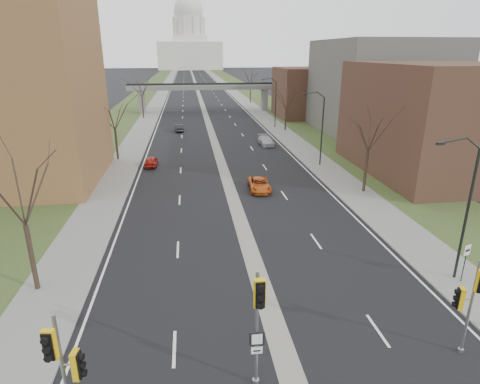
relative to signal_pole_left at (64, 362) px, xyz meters
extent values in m
plane|color=black|center=(8.39, 2.02, -3.28)|extent=(700.00, 700.00, 0.00)
cube|color=black|center=(8.39, 152.02, -3.28)|extent=(20.00, 600.00, 0.01)
cube|color=gray|center=(8.39, 152.02, -3.28)|extent=(1.20, 600.00, 0.02)
cube|color=gray|center=(20.39, 152.02, -3.22)|extent=(4.00, 600.00, 0.12)
cube|color=gray|center=(-3.61, 152.02, -3.22)|extent=(4.00, 600.00, 0.12)
cube|color=#2F431F|center=(26.39, 152.02, -3.23)|extent=(8.00, 600.00, 0.10)
cube|color=#2F431F|center=(-9.61, 152.02, -3.23)|extent=(8.00, 600.00, 0.10)
cube|color=#533526|center=(32.39, 30.02, 2.72)|extent=(16.00, 20.00, 12.00)
cube|color=#616059|center=(36.39, 54.02, 4.22)|extent=(18.00, 22.00, 15.00)
cube|color=#533526|center=(30.39, 72.02, 1.72)|extent=(14.00, 14.00, 10.00)
cube|color=slate|center=(-5.61, 82.02, -0.78)|extent=(1.20, 2.50, 5.00)
cube|color=slate|center=(22.39, 82.02, -0.78)|extent=(1.20, 2.50, 5.00)
cube|color=slate|center=(8.39, 82.02, 2.22)|extent=(34.00, 3.00, 1.00)
cube|color=black|center=(8.39, 82.02, 2.92)|extent=(34.00, 0.15, 0.50)
cube|color=silver|center=(8.39, 322.02, 6.72)|extent=(48.00, 42.00, 20.00)
cube|color=silver|center=(8.39, 322.02, 18.72)|extent=(26.00, 26.00, 5.00)
cylinder|color=silver|center=(8.39, 322.02, 27.72)|extent=(22.00, 22.00, 14.00)
sphere|color=silver|center=(8.39, 322.02, 38.72)|extent=(22.00, 22.00, 22.00)
cylinder|color=black|center=(20.19, 8.02, 0.84)|extent=(0.16, 0.16, 8.00)
cube|color=black|center=(17.89, 8.02, 5.19)|extent=(0.45, 0.18, 0.14)
cylinder|color=black|center=(20.19, 34.02, 0.84)|extent=(0.16, 0.16, 8.00)
cube|color=black|center=(17.89, 34.02, 5.19)|extent=(0.45, 0.18, 0.14)
cylinder|color=black|center=(20.19, 60.02, 0.84)|extent=(0.16, 0.16, 8.00)
cube|color=black|center=(17.89, 60.02, 5.19)|extent=(0.45, 0.18, 0.14)
cylinder|color=#382B21|center=(-4.61, 10.02, -1.16)|extent=(0.28, 0.28, 4.00)
cylinder|color=#382B21|center=(-4.61, 40.02, -1.29)|extent=(0.28, 0.28, 3.75)
cylinder|color=#382B21|center=(-4.61, 74.02, -1.04)|extent=(0.28, 0.28, 4.25)
cylinder|color=#382B21|center=(21.39, 24.02, -1.16)|extent=(0.28, 0.28, 4.00)
cylinder|color=#382B21|center=(21.39, 57.02, -1.41)|extent=(0.28, 0.28, 3.50)
cylinder|color=#382B21|center=(21.39, 97.02, -1.04)|extent=(0.28, 0.28, 4.25)
cylinder|color=gray|center=(-0.16, 0.21, -0.78)|extent=(0.13, 0.13, 5.01)
cube|color=#E5B10D|center=(-0.23, -0.27, 0.96)|extent=(0.46, 0.44, 1.11)
cube|color=#E5B10D|center=(0.32, 0.14, -0.29)|extent=(0.44, 0.46, 1.11)
cylinder|color=gray|center=(6.82, 1.52, -0.62)|extent=(0.14, 0.14, 5.33)
cylinder|color=gray|center=(6.82, 1.52, -3.18)|extent=(0.29, 0.29, 0.21)
cube|color=#E5B10D|center=(6.82, 1.00, 1.43)|extent=(0.43, 0.41, 1.18)
cube|color=black|center=(6.82, 1.52, -0.92)|extent=(0.62, 0.04, 0.62)
cube|color=silver|center=(6.82, 1.52, -1.49)|extent=(0.46, 0.04, 0.31)
cylinder|color=gray|center=(16.51, 2.12, -0.90)|extent=(0.13, 0.13, 4.77)
cylinder|color=gray|center=(16.51, 2.12, -3.19)|extent=(0.26, 0.26, 0.18)
cube|color=#E5B10D|center=(16.07, 2.25, -0.44)|extent=(0.46, 0.47, 1.05)
cylinder|color=black|center=(20.30, 7.54, -2.12)|extent=(0.06, 0.06, 2.08)
cube|color=silver|center=(20.30, 7.54, -1.08)|extent=(0.50, 0.20, 0.66)
imported|color=#A51C12|center=(-0.15, 36.42, -2.67)|extent=(1.50, 3.63, 1.23)
imported|color=black|center=(2.90, 58.47, -2.66)|extent=(1.63, 3.86, 1.24)
imported|color=#BE5014|center=(11.28, 25.92, -2.67)|extent=(2.21, 4.46, 1.22)
imported|color=#A7A6AD|center=(15.81, 46.00, -2.63)|extent=(2.03, 4.59, 1.31)
camera|label=1|loc=(4.47, -11.46, 9.83)|focal=30.00mm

